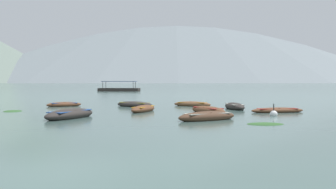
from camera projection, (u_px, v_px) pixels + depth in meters
ground_plane at (170, 83)px, 1508.39m from camera, size 6000.00×6000.00×0.00m
mountain_1 at (33, 40)px, 1686.25m from camera, size 1399.75×1399.75×367.90m
mountain_2 at (174, 32)px, 1492.10m from camera, size 1590.15×1590.15×389.09m
rowboat_0 at (70, 114)px, 23.09m from camera, size 2.86×4.54×0.71m
rowboat_1 at (235, 107)px, 30.82m from camera, size 1.65×3.72×0.65m
rowboat_2 at (207, 117)px, 21.82m from camera, size 3.84×2.94×0.64m
rowboat_3 at (64, 105)px, 34.25m from camera, size 3.17×2.35×0.49m
rowboat_4 at (143, 109)px, 28.32m from camera, size 2.15×3.99×0.58m
rowboat_5 at (277, 110)px, 27.40m from camera, size 4.05×1.73×0.44m
rowboat_6 at (208, 110)px, 26.94m from camera, size 2.75×3.80×0.60m
rowboat_7 at (134, 105)px, 33.79m from camera, size 3.87×3.25×0.59m
rowboat_8 at (192, 104)px, 34.59m from camera, size 3.61×2.50×0.53m
ferry_0 at (119, 89)px, 90.96m from camera, size 9.80×4.48×2.54m
mooring_buoy at (274, 114)px, 24.62m from camera, size 0.49×0.49×0.91m
weed_patch_0 at (265, 124)px, 19.76m from camera, size 1.95×1.36×0.14m
weed_patch_4 at (13, 111)px, 28.46m from camera, size 1.48×1.89×0.14m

